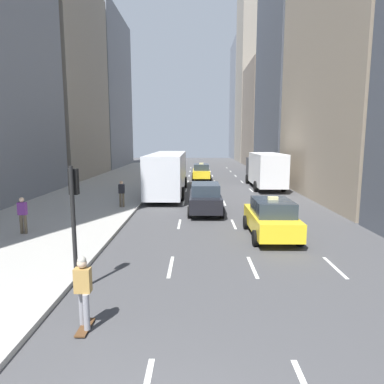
# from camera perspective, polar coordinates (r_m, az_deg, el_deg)

# --- Properties ---
(sidewalk_left) EXTENTS (8.00, 66.00, 0.15)m
(sidewalk_left) POSITION_cam_1_polar(r_m,az_deg,el_deg) (31.43, -13.40, 0.71)
(sidewalk_left) COLOR #ADAAA3
(sidewalk_left) RESTS_ON ground
(lane_markings) EXTENTS (5.72, 56.00, 0.01)m
(lane_markings) POSITION_cam_1_polar(r_m,az_deg,el_deg) (26.60, 4.88, -0.64)
(lane_markings) COLOR white
(lane_markings) RESTS_ON ground
(building_row_left) EXTENTS (6.00, 59.14, 31.71)m
(building_row_left) POSITION_cam_1_polar(r_m,az_deg,el_deg) (35.97, -25.52, 22.97)
(building_row_left) COLOR slate
(building_row_left) RESTS_ON ground
(building_row_right) EXTENTS (6.00, 86.58, 37.76)m
(building_row_right) POSITION_cam_1_polar(r_m,az_deg,el_deg) (45.53, 16.43, 22.80)
(building_row_right) COLOR #4C515B
(building_row_right) RESTS_ON ground
(taxi_lead) EXTENTS (2.02, 4.40, 1.87)m
(taxi_lead) POSITION_cam_1_polar(r_m,az_deg,el_deg) (15.60, 13.06, -4.22)
(taxi_lead) COLOR yellow
(taxi_lead) RESTS_ON ground
(taxi_second) EXTENTS (2.02, 4.40, 1.87)m
(taxi_second) POSITION_cam_1_polar(r_m,az_deg,el_deg) (37.15, 1.55, 3.40)
(taxi_second) COLOR yellow
(taxi_second) RESTS_ON ground
(sedan_black_near) EXTENTS (2.02, 4.52, 1.80)m
(sedan_black_near) POSITION_cam_1_polar(r_m,az_deg,el_deg) (20.19, 2.22, -1.00)
(sedan_black_near) COLOR black
(sedan_black_near) RESTS_ON ground
(city_bus) EXTENTS (2.80, 11.61, 3.25)m
(city_bus) POSITION_cam_1_polar(r_m,az_deg,el_deg) (27.46, -4.05, 3.41)
(city_bus) COLOR silver
(city_bus) RESTS_ON ground
(box_truck) EXTENTS (2.58, 8.40, 3.15)m
(box_truck) POSITION_cam_1_polar(r_m,az_deg,el_deg) (31.27, 12.06, 3.73)
(box_truck) COLOR #262628
(box_truck) RESTS_ON ground
(skateboarder) EXTENTS (0.36, 0.80, 1.75)m
(skateboarder) POSITION_cam_1_polar(r_m,az_deg,el_deg) (8.38, -17.68, -15.23)
(skateboarder) COLOR brown
(skateboarder) RESTS_ON ground
(pedestrian_mid_block) EXTENTS (0.36, 0.22, 1.65)m
(pedestrian_mid_block) POSITION_cam_1_polar(r_m,az_deg,el_deg) (16.97, -26.40, -3.22)
(pedestrian_mid_block) COLOR brown
(pedestrian_mid_block) RESTS_ON sidewalk_left
(pedestrian_far_walking) EXTENTS (0.36, 0.22, 1.65)m
(pedestrian_far_walking) POSITION_cam_1_polar(r_m,az_deg,el_deg) (21.72, -11.65, -0.06)
(pedestrian_far_walking) COLOR brown
(pedestrian_far_walking) RESTS_ON sidewalk_left
(traffic_light_pole) EXTENTS (0.24, 0.42, 3.60)m
(traffic_light_pole) POSITION_cam_1_polar(r_m,az_deg,el_deg) (10.12, -19.08, -2.58)
(traffic_light_pole) COLOR black
(traffic_light_pole) RESTS_ON ground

